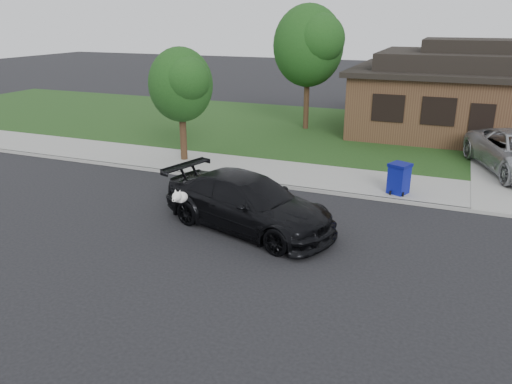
% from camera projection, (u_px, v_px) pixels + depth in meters
% --- Properties ---
extents(ground, '(120.00, 120.00, 0.00)m').
position_uv_depth(ground, '(326.00, 236.00, 13.95)').
color(ground, black).
rests_on(ground, ground).
extents(sidewalk, '(60.00, 3.00, 0.12)m').
position_uv_depth(sidewalk, '(361.00, 182.00, 18.30)').
color(sidewalk, gray).
rests_on(sidewalk, ground).
extents(curb, '(60.00, 0.12, 0.12)m').
position_uv_depth(curb, '(352.00, 195.00, 16.99)').
color(curb, gray).
rests_on(curb, ground).
extents(lawn, '(60.00, 13.00, 0.13)m').
position_uv_depth(lawn, '(391.00, 136.00, 25.29)').
color(lawn, '#193814').
rests_on(lawn, ground).
extents(sedan, '(5.76, 3.60, 1.56)m').
position_uv_depth(sedan, '(248.00, 203.00, 14.26)').
color(sedan, black).
rests_on(sedan, ground).
extents(recycling_bin, '(0.82, 0.82, 1.05)m').
position_uv_depth(recycling_bin, '(399.00, 178.00, 16.85)').
color(recycling_bin, navy).
rests_on(recycling_bin, sidewalk).
extents(house, '(12.60, 8.60, 4.65)m').
position_uv_depth(house, '(481.00, 94.00, 24.94)').
color(house, '#422B1C').
rests_on(house, ground).
extents(tree_0, '(3.78, 3.60, 6.34)m').
position_uv_depth(tree_0, '(311.00, 44.00, 25.25)').
color(tree_0, '#332114').
rests_on(tree_0, ground).
extents(tree_2, '(2.73, 2.60, 4.59)m').
position_uv_depth(tree_2, '(182.00, 84.00, 19.94)').
color(tree_2, '#332114').
rests_on(tree_2, ground).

